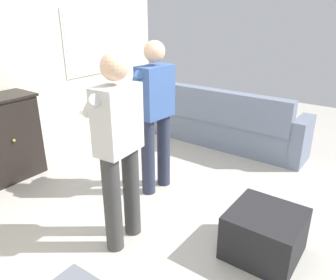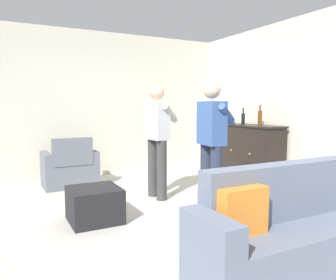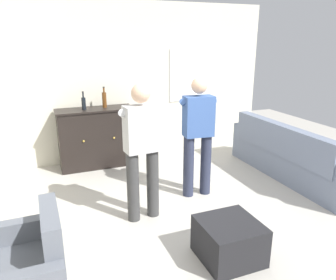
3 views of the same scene
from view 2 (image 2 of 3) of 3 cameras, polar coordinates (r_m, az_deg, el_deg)
ground at (r=4.35m, az=-2.35°, el=-12.45°), size 10.40×10.40×0.00m
wall_back_with_window at (r=5.76m, az=22.58°, el=5.82°), size 5.20×0.15×2.80m
wall_side_left at (r=6.63m, az=-12.25°, el=6.09°), size 0.12×5.20×2.80m
couch at (r=3.17m, az=24.79°, el=-13.63°), size 0.57×2.49×0.89m
armchair at (r=5.85m, az=-16.67°, el=-4.95°), size 0.66×0.89×0.85m
sideboard_cabinet at (r=6.14m, az=14.12°, el=-2.20°), size 1.31×0.49×1.03m
bottle_wine_green at (r=5.98m, az=15.72°, el=3.83°), size 0.07×0.07×0.35m
bottle_liquor_amber at (r=6.20m, az=12.95°, el=3.73°), size 0.07×0.07×0.31m
ottoman at (r=4.07m, az=-12.67°, el=-10.91°), size 0.58×0.58×0.41m
person_standing_left at (r=4.82m, az=-1.80°, el=0.79°), size 0.56×0.49×1.68m
person_standing_right at (r=4.21m, az=7.69°, el=-0.03°), size 0.56×0.49×1.68m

